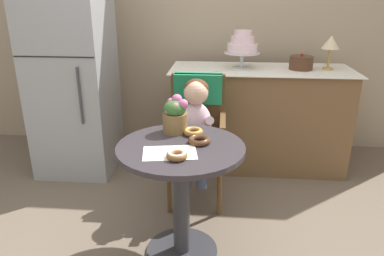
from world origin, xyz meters
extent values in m
plane|color=#6B5B4C|center=(0.00, 0.00, 0.00)|extent=(8.00, 8.00, 0.00)
cube|color=tan|center=(0.00, 1.85, 1.35)|extent=(4.80, 0.10, 2.70)
cylinder|color=#332D33|center=(0.00, 0.00, 0.70)|extent=(0.72, 0.72, 0.03)
cylinder|color=#333338|center=(0.00, 0.00, 0.34)|extent=(0.10, 0.10, 0.69)
cylinder|color=#333338|center=(0.00, 0.00, 0.01)|extent=(0.44, 0.44, 0.02)
cube|color=brown|center=(0.04, 0.61, 0.47)|extent=(0.42, 0.42, 0.04)
cube|color=brown|center=(0.04, 0.80, 0.72)|extent=(0.40, 0.04, 0.46)
cube|color=brown|center=(-0.15, 0.61, 0.58)|extent=(0.04, 0.38, 0.18)
cube|color=brown|center=(0.23, 0.61, 0.58)|extent=(0.04, 0.38, 0.18)
cube|color=#197247|center=(0.04, 0.80, 0.84)|extent=(0.36, 0.11, 0.22)
cylinder|color=brown|center=(-0.14, 0.43, 0.23)|extent=(0.03, 0.03, 0.45)
cylinder|color=brown|center=(0.22, 0.43, 0.23)|extent=(0.03, 0.03, 0.45)
cylinder|color=brown|center=(-0.14, 0.79, 0.23)|extent=(0.03, 0.03, 0.45)
cylinder|color=brown|center=(0.22, 0.79, 0.23)|extent=(0.03, 0.03, 0.45)
ellipsoid|color=silver|center=(0.04, 0.59, 0.64)|extent=(0.22, 0.16, 0.30)
sphere|color=#E0B293|center=(0.04, 0.58, 0.87)|extent=(0.17, 0.17, 0.17)
ellipsoid|color=#4C2D19|center=(0.04, 0.60, 0.89)|extent=(0.17, 0.17, 0.14)
cylinder|color=silver|center=(-0.05, 0.50, 0.69)|extent=(0.08, 0.23, 0.13)
sphere|color=#E0B293|center=(-0.05, 0.43, 0.62)|extent=(0.06, 0.06, 0.06)
cylinder|color=silver|center=(0.14, 0.50, 0.69)|extent=(0.08, 0.23, 0.13)
sphere|color=#E0B293|center=(0.13, 0.43, 0.62)|extent=(0.06, 0.06, 0.06)
cylinder|color=#3F4760|center=(-0.01, 0.51, 0.53)|extent=(0.09, 0.22, 0.09)
cylinder|color=#3F4760|center=(-0.01, 0.40, 0.36)|extent=(0.08, 0.08, 0.26)
cylinder|color=#3F4760|center=(0.10, 0.51, 0.53)|extent=(0.09, 0.22, 0.09)
cylinder|color=#3F4760|center=(0.10, 0.40, 0.36)|extent=(0.08, 0.08, 0.26)
cube|color=white|center=(-0.05, -0.11, 0.72)|extent=(0.31, 0.23, 0.00)
torus|color=#4C2D19|center=(0.10, 0.04, 0.74)|extent=(0.13, 0.13, 0.03)
torus|color=#512D1E|center=(0.10, 0.04, 0.75)|extent=(0.11, 0.11, 0.02)
torus|color=#936033|center=(0.00, -0.17, 0.74)|extent=(0.11, 0.11, 0.04)
torus|color=white|center=(0.00, -0.17, 0.75)|extent=(0.10, 0.10, 0.02)
torus|color=#936033|center=(0.06, 0.17, 0.74)|extent=(0.12, 0.12, 0.03)
torus|color=gold|center=(0.06, 0.17, 0.75)|extent=(0.11, 0.11, 0.02)
cylinder|color=brown|center=(-0.06, 0.21, 0.78)|extent=(0.15, 0.15, 0.12)
ellipsoid|color=#38662D|center=(-0.06, 0.21, 0.87)|extent=(0.14, 0.14, 0.10)
sphere|color=#CC6699|center=(-0.01, 0.20, 0.90)|extent=(0.06, 0.06, 0.06)
sphere|color=#CC6699|center=(-0.05, 0.23, 0.92)|extent=(0.06, 0.06, 0.06)
sphere|color=#CC6699|center=(-0.08, 0.23, 0.90)|extent=(0.05, 0.05, 0.05)
sphere|color=#CC6699|center=(-0.09, 0.18, 0.86)|extent=(0.05, 0.05, 0.05)
sphere|color=#CC6699|center=(-0.05, 0.18, 0.89)|extent=(0.05, 0.05, 0.05)
cube|color=brown|center=(0.55, 1.30, 0.45)|extent=(1.50, 0.56, 0.90)
cube|color=white|center=(0.55, 1.30, 0.90)|extent=(1.56, 0.62, 0.01)
cylinder|color=silver|center=(0.38, 1.30, 0.91)|extent=(0.16, 0.16, 0.01)
cylinder|color=silver|center=(0.38, 1.30, 0.97)|extent=(0.03, 0.03, 0.12)
cylinder|color=silver|center=(0.38, 1.30, 1.03)|extent=(0.30, 0.30, 0.01)
cylinder|color=silver|center=(0.38, 1.30, 1.08)|extent=(0.26, 0.25, 0.08)
cylinder|color=silver|center=(0.38, 1.30, 1.05)|extent=(0.26, 0.26, 0.01)
cylinder|color=silver|center=(0.38, 1.30, 1.14)|extent=(0.20, 0.20, 0.06)
cylinder|color=silver|center=(0.38, 1.30, 1.12)|extent=(0.20, 0.20, 0.01)
cylinder|color=silver|center=(0.38, 1.30, 1.20)|extent=(0.15, 0.15, 0.05)
cylinder|color=silver|center=(0.38, 1.30, 1.18)|extent=(0.15, 0.15, 0.01)
cylinder|color=#4C2D1E|center=(0.88, 1.30, 0.96)|extent=(0.20, 0.20, 0.11)
sphere|color=red|center=(0.88, 1.30, 1.03)|extent=(0.02, 0.02, 0.02)
cylinder|color=#B28C47|center=(1.11, 1.32, 0.91)|extent=(0.09, 0.09, 0.01)
cylinder|color=#B28C47|center=(1.11, 1.32, 0.99)|extent=(0.02, 0.02, 0.16)
cone|color=beige|center=(1.11, 1.32, 1.13)|extent=(0.15, 0.15, 0.11)
cube|color=#9EA0A5|center=(-1.05, 1.10, 0.85)|extent=(0.64, 0.60, 1.70)
cube|color=black|center=(-1.05, 0.80, 1.06)|extent=(0.63, 0.01, 0.01)
cylinder|color=#3F3F44|center=(-0.87, 0.79, 0.77)|extent=(0.02, 0.02, 0.45)
camera|label=1|loc=(0.22, -1.85, 1.52)|focal=34.17mm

